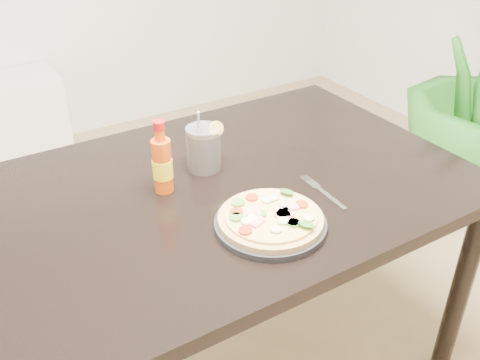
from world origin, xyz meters
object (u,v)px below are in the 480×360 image
pizza (271,217)px  plate (270,224)px  hot_sauce_bottle (162,164)px  dining_table (218,211)px  fork (322,191)px  cola_cup (204,149)px

pizza → plate: bearing=32.3°
hot_sauce_bottle → dining_table: bearing=-22.5°
dining_table → hot_sauce_bottle: bearing=157.5°
plate → fork: size_ratio=1.45×
pizza → fork: bearing=15.2°
pizza → fork: pizza is taller
plate → hot_sauce_bottle: (-0.15, 0.29, 0.07)m
plate → pizza: size_ratio=1.07×
cola_cup → hot_sauce_bottle: bearing=-161.8°
dining_table → fork: bearing=-38.4°
cola_cup → dining_table: bearing=-99.3°
dining_table → cola_cup: cola_cup is taller
dining_table → hot_sauce_bottle: 0.22m
dining_table → hot_sauce_bottle: hot_sauce_bottle is taller
pizza → hot_sauce_bottle: (-0.15, 0.29, 0.05)m
hot_sauce_bottle → fork: 0.43m
hot_sauce_bottle → fork: (0.35, -0.23, -0.08)m
hot_sauce_bottle → fork: hot_sauce_bottle is taller
cola_cup → fork: bearing=-53.6°
dining_table → cola_cup: bearing=80.7°
dining_table → plate: size_ratio=5.13×
plate → pizza: bearing=-147.7°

